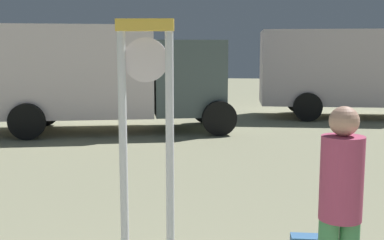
{
  "coord_description": "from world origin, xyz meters",
  "views": [
    {
      "loc": [
        0.53,
        -1.05,
        2.1
      ],
      "look_at": [
        -0.1,
        5.34,
        1.2
      ],
      "focal_mm": 44.37,
      "sensor_mm": 36.0,
      "label": 1
    }
  ],
  "objects_px": {
    "person_near_clock": "(340,203)",
    "box_truck_near": "(354,70)",
    "box_truck_far": "(97,74)",
    "standing_clock": "(146,132)"
  },
  "relations": [
    {
      "from": "person_near_clock",
      "to": "box_truck_near",
      "type": "height_order",
      "value": "box_truck_near"
    },
    {
      "from": "standing_clock",
      "to": "person_near_clock",
      "type": "bearing_deg",
      "value": -10.07
    },
    {
      "from": "person_near_clock",
      "to": "box_truck_far",
      "type": "xyz_separation_m",
      "value": [
        -4.63,
        8.93,
        0.61
      ]
    },
    {
      "from": "person_near_clock",
      "to": "box_truck_near",
      "type": "bearing_deg",
      "value": 76.59
    },
    {
      "from": "standing_clock",
      "to": "box_truck_far",
      "type": "distance_m",
      "value": 9.17
    },
    {
      "from": "person_near_clock",
      "to": "box_truck_near",
      "type": "xyz_separation_m",
      "value": [
        2.98,
        12.51,
        0.62
      ]
    },
    {
      "from": "box_truck_far",
      "to": "box_truck_near",
      "type": "bearing_deg",
      "value": 25.21
    },
    {
      "from": "person_near_clock",
      "to": "standing_clock",
      "type": "bearing_deg",
      "value": 169.93
    },
    {
      "from": "standing_clock",
      "to": "box_truck_far",
      "type": "xyz_separation_m",
      "value": [
        -3.06,
        8.65,
        0.12
      ]
    },
    {
      "from": "box_truck_far",
      "to": "person_near_clock",
      "type": "bearing_deg",
      "value": -62.59
    }
  ]
}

